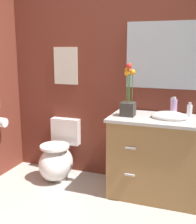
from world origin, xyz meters
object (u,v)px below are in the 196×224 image
soap_bottle (174,107)px  toilet_paper_roll (2,122)px  flower_vase (128,100)px  wall_mirror (164,55)px  wall_poster (66,66)px  toilet (58,159)px  lotion_bottle (190,110)px  vanity_cabinet (155,156)px

soap_bottle → toilet_paper_roll: bearing=-171.5°
toilet_paper_roll → flower_vase: bearing=5.2°
wall_mirror → toilet_paper_roll: (-1.76, -0.46, -0.77)m
soap_bottle → wall_poster: wall_poster is taller
soap_bottle → wall_mirror: bearing=129.7°
toilet → wall_mirror: wall_mirror is taller
wall_mirror → toilet: bearing=-166.9°
lotion_bottle → wall_mirror: size_ratio=0.19×
wall_mirror → toilet_paper_roll: wall_mirror is taller
vanity_cabinet → soap_bottle: (0.15, 0.12, 0.50)m
toilet → soap_bottle: size_ratio=3.51×
vanity_cabinet → lotion_bottle: size_ratio=6.86×
flower_vase → wall_mirror: 0.62m
toilet → toilet_paper_roll: size_ratio=6.27×
lotion_bottle → wall_mirror: wall_mirror is taller
flower_vase → soap_bottle: bearing=19.1°
flower_vase → toilet_paper_roll: size_ratio=4.88×
soap_bottle → lotion_bottle: soap_bottle is taller
flower_vase → lotion_bottle: bearing=15.6°
soap_bottle → wall_mirror: 0.56m
vanity_cabinet → lotion_bottle: vanity_cabinet is taller
toilet → wall_poster: bearing=90.0°
flower_vase → lotion_bottle: flower_vase is taller
soap_bottle → lotion_bottle: 0.16m
soap_bottle → toilet_paper_roll: (-1.91, -0.29, -0.26)m
toilet → soap_bottle: soap_bottle is taller
vanity_cabinet → toilet_paper_roll: 1.79m
toilet → lotion_bottle: 1.60m
vanity_cabinet → wall_mirror: wall_mirror is taller
wall_mirror → flower_vase: bearing=-131.2°
toilet → toilet_paper_roll: (-0.62, -0.20, 0.44)m
toilet → wall_mirror: (1.15, 0.27, 1.21)m
lotion_bottle → toilet_paper_roll: (-2.07, -0.30, -0.23)m
flower_vase → wall_mirror: wall_mirror is taller
wall_poster → wall_mirror: size_ratio=0.55×
toilet → wall_poster: size_ratio=1.57×
soap_bottle → wall_poster: bearing=172.1°
vanity_cabinet → soap_bottle: soap_bottle is taller
wall_poster → soap_bottle: bearing=-7.9°
toilet → wall_mirror: bearing=13.1°
flower_vase → vanity_cabinet: bearing=7.2°
lotion_bottle → toilet_paper_roll: bearing=-171.8°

